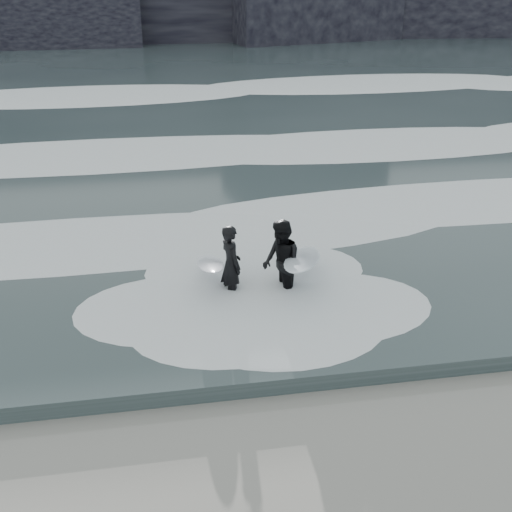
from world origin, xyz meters
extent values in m
cube|color=#334041|center=(0.00, 29.00, 0.15)|extent=(90.00, 52.00, 0.30)
ellipsoid|color=white|center=(0.00, 9.00, 0.40)|extent=(60.00, 3.20, 0.20)
ellipsoid|color=white|center=(0.00, 16.00, 0.42)|extent=(60.00, 4.00, 0.24)
ellipsoid|color=white|center=(0.00, 25.00, 0.45)|extent=(60.00, 4.80, 0.30)
imported|color=black|center=(-1.57, 6.07, 0.81)|extent=(0.55, 0.68, 1.61)
ellipsoid|color=white|center=(-1.97, 6.12, 0.84)|extent=(0.53, 1.85, 0.60)
imported|color=black|center=(-0.64, 5.86, 0.86)|extent=(0.75, 0.91, 1.72)
ellipsoid|color=silver|center=(-0.22, 5.86, 0.92)|extent=(1.44, 2.39, 0.64)
camera|label=1|loc=(-2.91, -4.86, 6.28)|focal=45.00mm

